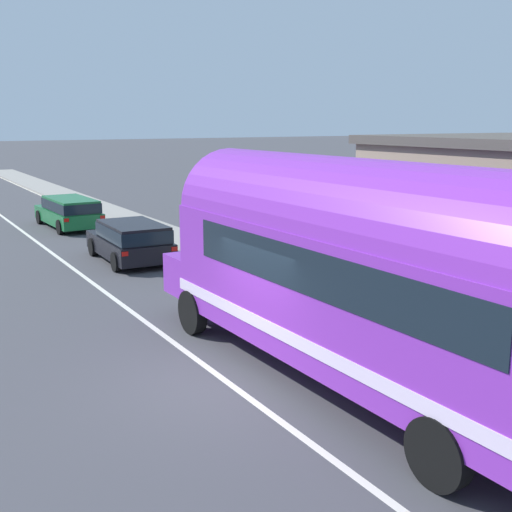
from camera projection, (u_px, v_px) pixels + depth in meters
ground_plane at (228, 383)px, 11.76m from camera, size 300.00×300.00×0.00m
lane_markings at (112, 256)px, 22.72m from camera, size 3.85×80.00×0.01m
sidewalk_slab at (216, 255)px, 22.57m from camera, size 2.25×90.00×0.15m
painted_bus at (372, 268)px, 10.77m from camera, size 2.73×11.86×4.12m
car_lead at (131, 239)px, 21.66m from camera, size 2.09×4.29×1.37m
car_second at (69, 210)px, 28.49m from camera, size 2.05×4.85×1.37m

